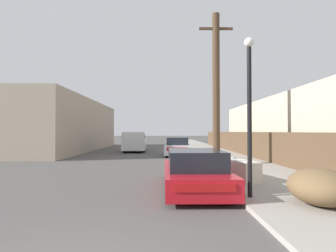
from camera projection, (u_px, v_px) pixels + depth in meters
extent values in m
cube|color=#9E998E|center=(204.00, 149.00, 26.26)|extent=(4.20, 63.00, 0.12)
cube|color=silver|center=(239.00, 170.00, 9.42)|extent=(1.11, 1.94, 0.69)
cube|color=white|center=(239.00, 160.00, 9.43)|extent=(1.07, 1.87, 0.03)
cube|color=#333335|center=(235.00, 158.00, 10.03)|extent=(0.08, 0.20, 0.02)
cube|color=gray|center=(234.00, 159.00, 9.71)|extent=(0.64, 0.24, 0.01)
cube|color=gray|center=(243.00, 161.00, 9.17)|extent=(0.64, 0.24, 0.01)
cube|color=red|center=(194.00, 176.00, 8.50)|extent=(1.91, 4.63, 0.57)
cube|color=black|center=(195.00, 159.00, 8.10)|extent=(1.64, 2.22, 0.57)
cube|color=#B21414|center=(205.00, 188.00, 6.18)|extent=(1.48, 0.04, 0.20)
cylinder|color=black|center=(168.00, 172.00, 9.92)|extent=(0.20, 0.62, 0.62)
cylinder|color=black|center=(212.00, 172.00, 9.94)|extent=(0.20, 0.62, 0.62)
cylinder|color=black|center=(169.00, 189.00, 7.06)|extent=(0.20, 0.62, 0.62)
cylinder|color=black|center=(230.00, 189.00, 7.08)|extent=(0.20, 0.62, 0.62)
cube|color=silver|center=(178.00, 149.00, 20.46)|extent=(2.21, 4.53, 0.71)
cube|color=black|center=(178.00, 141.00, 20.30)|extent=(1.79, 2.58, 0.56)
cube|color=#B21414|center=(177.00, 149.00, 18.26)|extent=(1.44, 0.15, 0.25)
cylinder|color=black|center=(169.00, 150.00, 21.87)|extent=(0.26, 0.69, 0.67)
cylinder|color=black|center=(188.00, 150.00, 21.76)|extent=(0.26, 0.69, 0.67)
cylinder|color=black|center=(167.00, 152.00, 19.16)|extent=(0.26, 0.69, 0.67)
cylinder|color=black|center=(189.00, 152.00, 19.05)|extent=(0.26, 0.69, 0.67)
cube|color=silver|center=(135.00, 144.00, 24.87)|extent=(2.25, 5.66, 0.84)
cube|color=silver|center=(134.00, 136.00, 23.35)|extent=(1.99, 2.59, 0.77)
cube|color=black|center=(134.00, 136.00, 23.35)|extent=(2.02, 2.54, 0.42)
cylinder|color=black|center=(143.00, 148.00, 23.19)|extent=(0.30, 0.86, 0.85)
cylinder|color=black|center=(124.00, 148.00, 23.08)|extent=(0.30, 0.86, 0.85)
cylinder|color=black|center=(144.00, 146.00, 26.64)|extent=(0.30, 0.86, 0.85)
cylinder|color=black|center=(128.00, 146.00, 26.53)|extent=(0.30, 0.86, 0.85)
cylinder|color=#4C3826|center=(216.00, 89.00, 13.93)|extent=(0.39, 0.39, 8.05)
cube|color=#4C3826|center=(216.00, 29.00, 14.00)|extent=(1.80, 0.12, 0.12)
cylinder|color=black|center=(250.00, 122.00, 7.00)|extent=(0.12, 0.12, 4.01)
sphere|color=white|center=(249.00, 42.00, 7.05)|extent=(0.26, 0.26, 0.26)
ellipsoid|color=brown|center=(320.00, 187.00, 6.21)|extent=(1.40, 1.67, 0.86)
cube|color=brown|center=(245.00, 144.00, 19.27)|extent=(0.08, 32.20, 1.71)
cube|color=tan|center=(60.00, 126.00, 26.00)|extent=(7.00, 19.25, 4.91)
cube|color=beige|center=(304.00, 128.00, 19.00)|extent=(6.00, 19.74, 4.25)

